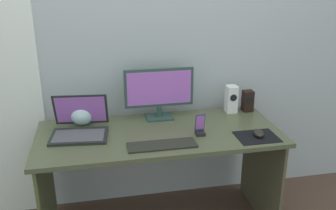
% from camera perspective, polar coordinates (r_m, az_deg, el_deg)
% --- Properties ---
extents(wall_back, '(6.00, 0.04, 2.50)m').
position_cam_1_polar(wall_back, '(2.57, -3.08, 10.66)').
color(wall_back, '#A7ABB0').
rests_on(wall_back, ground_plane).
extents(desk, '(1.52, 0.65, 0.71)m').
position_cam_1_polar(desk, '(2.40, -1.33, -7.15)').
color(desk, '#484C33').
rests_on(desk, ground_plane).
extents(monitor, '(0.47, 0.14, 0.35)m').
position_cam_1_polar(monitor, '(2.49, -1.38, 2.08)').
color(monitor, '#29403A').
rests_on(monitor, desk).
extents(speaker_right, '(0.07, 0.07, 0.15)m').
position_cam_1_polar(speaker_right, '(2.71, 12.11, 0.62)').
color(speaker_right, black).
rests_on(speaker_right, desk).
extents(speaker_near_monitor, '(0.07, 0.08, 0.19)m').
position_cam_1_polar(speaker_near_monitor, '(2.66, 9.68, 0.90)').
color(speaker_near_monitor, silver).
rests_on(speaker_near_monitor, desk).
extents(laptop, '(0.37, 0.34, 0.23)m').
position_cam_1_polar(laptop, '(2.36, -13.38, -3.29)').
color(laptop, black).
rests_on(laptop, desk).
extents(fishbowl, '(0.16, 0.16, 0.16)m').
position_cam_1_polar(fishbowl, '(2.49, -13.05, -1.22)').
color(fishbowl, silver).
rests_on(fishbowl, desk).
extents(keyboard_external, '(0.40, 0.13, 0.01)m').
position_cam_1_polar(keyboard_external, '(2.16, -0.92, -6.16)').
color(keyboard_external, black).
rests_on(keyboard_external, desk).
extents(mousepad, '(0.25, 0.20, 0.00)m').
position_cam_1_polar(mousepad, '(2.34, 13.44, -4.75)').
color(mousepad, black).
rests_on(mousepad, desk).
extents(mouse, '(0.08, 0.11, 0.04)m').
position_cam_1_polar(mouse, '(2.34, 13.72, -4.21)').
color(mouse, black).
rests_on(mouse, mousepad).
extents(phone_in_dock, '(0.06, 0.06, 0.14)m').
position_cam_1_polar(phone_in_dock, '(2.29, 4.93, -3.43)').
color(phone_in_dock, black).
rests_on(phone_in_dock, desk).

